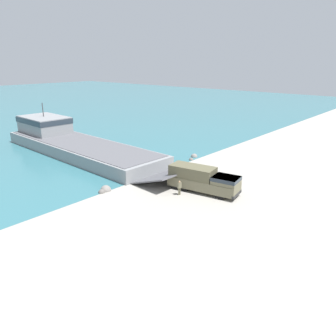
{
  "coord_description": "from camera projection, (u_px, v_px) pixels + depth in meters",
  "views": [
    {
      "loc": [
        -30.01,
        -22.1,
        14.23
      ],
      "look_at": [
        -1.16,
        3.11,
        1.65
      ],
      "focal_mm": 35.0,
      "sensor_mm": 36.0,
      "label": 1
    }
  ],
  "objects": [
    {
      "name": "shoreline_rock_a",
      "position": [
        102.0,
        193.0,
        37.1
      ],
      "size": [
        0.77,
        0.77,
        0.77
      ],
      "primitive_type": "sphere",
      "color": "#66605B",
      "rests_on": "ground_plane"
    },
    {
      "name": "ground_plane",
      "position": [
        194.0,
        184.0,
        39.72
      ],
      "size": [
        240.0,
        240.0,
        0.0
      ],
      "primitive_type": "plane",
      "color": "#9E998E"
    },
    {
      "name": "mooring_bollard",
      "position": [
        183.0,
        167.0,
        44.54
      ],
      "size": [
        0.27,
        0.27,
        0.8
      ],
      "color": "#333338",
      "rests_on": "ground_plane"
    },
    {
      "name": "shoreline_rock_c",
      "position": [
        191.0,
        160.0,
        49.29
      ],
      "size": [
        0.68,
        0.68,
        0.68
      ],
      "primitive_type": "sphere",
      "color": "#66605B",
      "rests_on": "ground_plane"
    },
    {
      "name": "soldier_on_ramp",
      "position": [
        179.0,
        187.0,
        36.2
      ],
      "size": [
        0.48,
        0.34,
        1.66
      ],
      "rotation": [
        0.0,
        0.0,
        1.33
      ],
      "color": "#6B664C",
      "rests_on": "ground_plane"
    },
    {
      "name": "military_truck",
      "position": [
        203.0,
        179.0,
        36.98
      ],
      "size": [
        3.78,
        8.48,
        2.82
      ],
      "rotation": [
        0.0,
        0.0,
        -1.4
      ],
      "color": "#6B664C",
      "rests_on": "ground_plane"
    },
    {
      "name": "landing_craft",
      "position": [
        70.0,
        141.0,
        53.97
      ],
      "size": [
        9.42,
        37.97,
        7.18
      ],
      "rotation": [
        0.0,
        0.0,
        -0.03
      ],
      "color": "gray",
      "rests_on": "ground_plane"
    },
    {
      "name": "shoreline_rock_b",
      "position": [
        194.0,
        157.0,
        50.88
      ],
      "size": [
        1.02,
        1.02,
        1.02
      ],
      "primitive_type": "sphere",
      "color": "gray",
      "rests_on": "ground_plane"
    },
    {
      "name": "shoreline_rock_d",
      "position": [
        106.0,
        190.0,
        37.71
      ],
      "size": [
        1.24,
        1.24,
        1.24
      ],
      "primitive_type": "sphere",
      "color": "gray",
      "rests_on": "ground_plane"
    }
  ]
}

